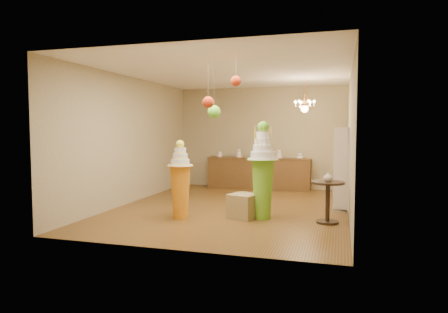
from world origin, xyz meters
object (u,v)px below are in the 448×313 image
(sideboard, at_px, (259,173))
(pedestal_orange, at_px, (180,186))
(round_table, at_px, (328,196))
(pedestal_green, at_px, (263,177))

(sideboard, bearing_deg, pedestal_orange, -99.45)
(sideboard, xyz_separation_m, round_table, (2.10, -3.87, 0.03))
(pedestal_green, height_order, sideboard, pedestal_green)
(pedestal_green, relative_size, round_table, 2.38)
(sideboard, height_order, round_table, sideboard)
(round_table, bearing_deg, pedestal_green, 179.05)
(round_table, bearing_deg, pedestal_orange, -171.97)
(pedestal_orange, distance_m, sideboard, 4.33)
(pedestal_orange, xyz_separation_m, round_table, (2.81, 0.40, -0.14))
(pedestal_green, xyz_separation_m, round_table, (1.24, -0.02, -0.32))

